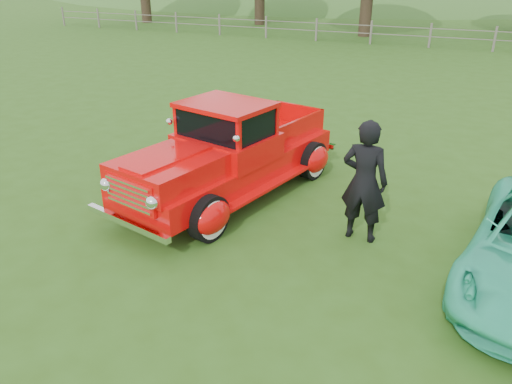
% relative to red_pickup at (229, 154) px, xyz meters
% --- Properties ---
extents(ground, '(140.00, 140.00, 0.00)m').
position_rel_red_pickup_xyz_m(ground, '(1.42, -2.13, -0.80)').
color(ground, '#2D5216').
rests_on(ground, ground).
extents(distant_hills, '(116.00, 60.00, 18.00)m').
position_rel_red_pickup_xyz_m(distant_hills, '(-2.66, 57.33, -5.34)').
color(distant_hills, '#355F23').
rests_on(distant_hills, ground).
extents(fence_line, '(48.00, 0.12, 1.20)m').
position_rel_red_pickup_xyz_m(fence_line, '(1.42, 19.87, -0.19)').
color(fence_line, '#6D675C').
rests_on(fence_line, ground).
extents(red_pickup, '(3.05, 5.25, 1.78)m').
position_rel_red_pickup_xyz_m(red_pickup, '(0.00, 0.00, 0.00)').
color(red_pickup, black).
rests_on(red_pickup, ground).
extents(man, '(0.73, 0.50, 1.95)m').
position_rel_red_pickup_xyz_m(man, '(2.62, -0.64, 0.18)').
color(man, black).
rests_on(man, ground).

